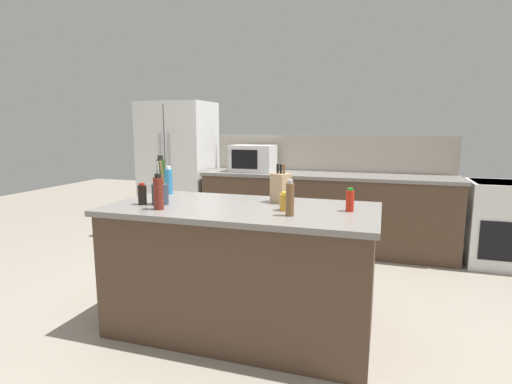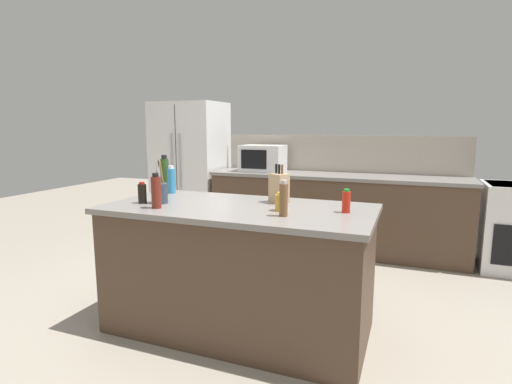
{
  "view_description": "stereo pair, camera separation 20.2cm",
  "coord_description": "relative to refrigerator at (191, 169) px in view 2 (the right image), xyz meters",
  "views": [
    {
      "loc": [
        0.96,
        -2.65,
        1.51
      ],
      "look_at": [
        0.0,
        0.35,
        0.99
      ],
      "focal_mm": 28.0,
      "sensor_mm": 36.0,
      "label": 1
    },
    {
      "loc": [
        1.15,
        -2.58,
        1.51
      ],
      "look_at": [
        0.0,
        0.35,
        0.99
      ],
      "focal_mm": 28.0,
      "sensor_mm": 36.0,
      "label": 2
    }
  ],
  "objects": [
    {
      "name": "ground_plane",
      "position": [
        1.73,
        -2.25,
        -0.92
      ],
      "size": [
        14.0,
        14.0,
        0.0
      ],
      "primitive_type": "plane",
      "color": "gray"
    },
    {
      "name": "back_counter_run",
      "position": [
        2.03,
        -0.05,
        -0.45
      ],
      "size": [
        3.06,
        0.66,
        0.94
      ],
      "color": "#4C3828",
      "rests_on": "ground_plane"
    },
    {
      "name": "wall_backsplash",
      "position": [
        2.03,
        0.27,
        0.25
      ],
      "size": [
        3.02,
        0.03,
        0.46
      ],
      "primitive_type": "cube",
      "color": "#B2A899",
      "rests_on": "back_counter_run"
    },
    {
      "name": "kitchen_island",
      "position": [
        1.73,
        -2.25,
        -0.45
      ],
      "size": [
        1.93,
        0.95,
        0.94
      ],
      "color": "#4C3828",
      "rests_on": "ground_plane"
    },
    {
      "name": "refrigerator",
      "position": [
        0.0,
        0.0,
        0.0
      ],
      "size": [
        0.91,
        0.75,
        1.83
      ],
      "color": "white",
      "rests_on": "ground_plane"
    },
    {
      "name": "microwave",
      "position": [
        1.09,
        -0.05,
        0.19
      ],
      "size": [
        0.54,
        0.39,
        0.33
      ],
      "color": "white",
      "rests_on": "back_counter_run"
    },
    {
      "name": "knife_block",
      "position": [
        1.96,
        -2.02,
        0.14
      ],
      "size": [
        0.16,
        0.15,
        0.29
      ],
      "rotation": [
        0.0,
        0.0,
        -0.53
      ],
      "color": "tan",
      "rests_on": "kitchen_island"
    },
    {
      "name": "utensil_crock",
      "position": [
        1.13,
        -2.36,
        0.1
      ],
      "size": [
        0.12,
        0.12,
        0.32
      ],
      "color": "#333D4C",
      "rests_on": "kitchen_island"
    },
    {
      "name": "hot_sauce_bottle",
      "position": [
        2.48,
        -2.19,
        0.1
      ],
      "size": [
        0.06,
        0.06,
        0.16
      ],
      "color": "red",
      "rests_on": "kitchen_island"
    },
    {
      "name": "honey_jar",
      "position": [
        2.06,
        -2.29,
        0.08
      ],
      "size": [
        0.08,
        0.08,
        0.13
      ],
      "color": "gold",
      "rests_on": "kitchen_island"
    },
    {
      "name": "vinegar_bottle",
      "position": [
        1.22,
        -2.52,
        0.14
      ],
      "size": [
        0.07,
        0.07,
        0.25
      ],
      "color": "maroon",
      "rests_on": "kitchen_island"
    },
    {
      "name": "dish_soap_bottle",
      "position": [
        0.96,
        -1.94,
        0.13
      ],
      "size": [
        0.07,
        0.07,
        0.24
      ],
      "color": "#3384BC",
      "rests_on": "kitchen_island"
    },
    {
      "name": "soy_sauce_bottle",
      "position": [
        1.01,
        -2.41,
        0.1
      ],
      "size": [
        0.06,
        0.06,
        0.16
      ],
      "color": "black",
      "rests_on": "kitchen_island"
    },
    {
      "name": "pepper_grinder",
      "position": [
        2.13,
        -2.44,
        0.13
      ],
      "size": [
        0.05,
        0.05,
        0.23
      ],
      "color": "brown",
      "rests_on": "kitchen_island"
    },
    {
      "name": "olive_oil_bottle",
      "position": [
        0.85,
        -1.88,
        0.17
      ],
      "size": [
        0.07,
        0.07,
        0.32
      ],
      "color": "#2D4C1E",
      "rests_on": "kitchen_island"
    }
  ]
}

